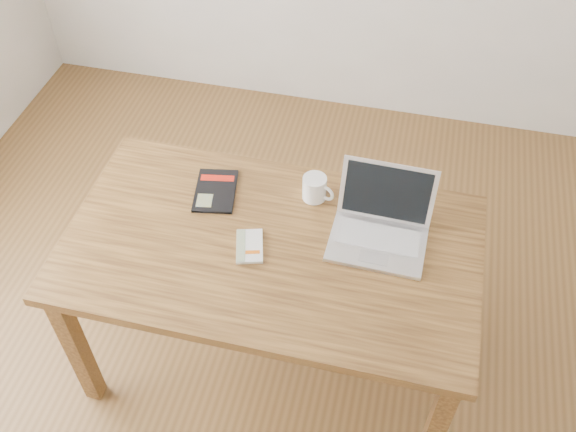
% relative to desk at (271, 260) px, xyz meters
% --- Properties ---
extents(room, '(4.04, 4.04, 2.70)m').
position_rel_desk_xyz_m(room, '(-0.04, -0.14, 0.69)').
color(room, brown).
rests_on(room, ground).
extents(desk, '(1.52, 0.87, 0.75)m').
position_rel_desk_xyz_m(desk, '(0.00, 0.00, 0.00)').
color(desk, brown).
rests_on(desk, ground).
extents(white_guidebook, '(0.13, 0.18, 0.01)m').
position_rel_desk_xyz_m(white_guidebook, '(-0.07, -0.03, 0.10)').
color(white_guidebook, silver).
rests_on(white_guidebook, desk).
extents(black_guidebook, '(0.19, 0.26, 0.01)m').
position_rel_desk_xyz_m(black_guidebook, '(-0.28, 0.21, 0.10)').
color(black_guidebook, black).
rests_on(black_guidebook, desk).
extents(laptop, '(0.35, 0.32, 0.24)m').
position_rel_desk_xyz_m(laptop, '(0.38, 0.14, 0.14)').
color(laptop, silver).
rests_on(laptop, desk).
extents(coffee_mug, '(0.13, 0.09, 0.10)m').
position_rel_desk_xyz_m(coffee_mug, '(0.11, 0.27, 0.14)').
color(coffee_mug, white).
rests_on(coffee_mug, desk).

